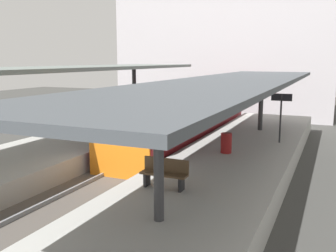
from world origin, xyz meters
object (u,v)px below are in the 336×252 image
(platform_bench, at_px, (165,172))
(passenger_near_bench, at_px, (103,117))
(commuter_train, at_px, (187,115))
(litter_bin, at_px, (226,143))
(platform_sign, at_px, (281,107))

(platform_bench, xyz_separation_m, passenger_near_bench, (-6.10, 6.00, 0.43))
(commuter_train, bearing_deg, litter_bin, -53.35)
(commuter_train, distance_m, litter_bin, 5.87)
(passenger_near_bench, bearing_deg, commuter_train, 48.62)
(commuter_train, xyz_separation_m, passenger_near_bench, (-3.11, -3.53, 0.17))
(platform_sign, xyz_separation_m, litter_bin, (-1.69, -2.85, -1.22))
(platform_sign, relative_size, litter_bin, 2.76)
(commuter_train, bearing_deg, platform_bench, -72.60)
(platform_bench, relative_size, litter_bin, 1.75)
(platform_bench, height_order, platform_sign, platform_sign)
(commuter_train, distance_m, platform_bench, 9.99)
(platform_bench, height_order, passenger_near_bench, passenger_near_bench)
(platform_sign, height_order, litter_bin, platform_sign)
(platform_bench, distance_m, litter_bin, 4.86)
(litter_bin, relative_size, passenger_near_bench, 0.47)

